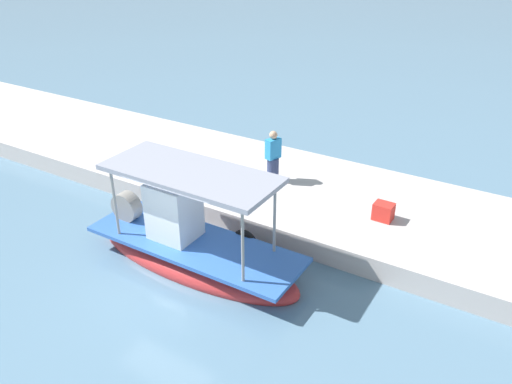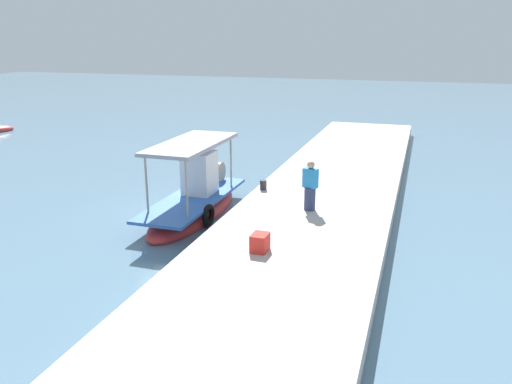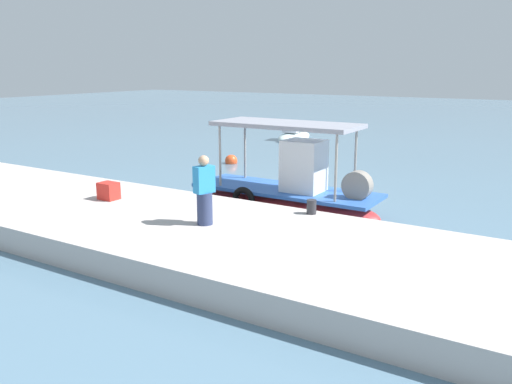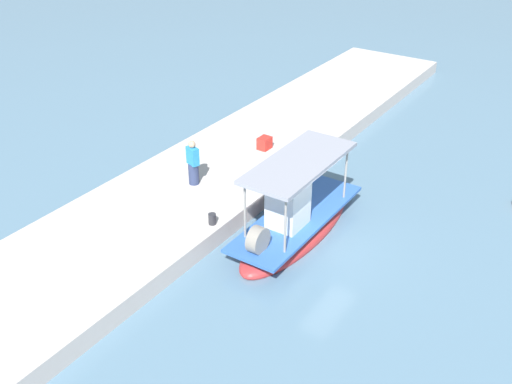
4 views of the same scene
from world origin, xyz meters
The scene contains 6 objects.
ground_plane centered at (0.00, 0.00, 0.00)m, with size 120.00×120.00×0.00m, color slate.
dock_quay centered at (0.00, -4.74, 0.30)m, with size 36.00×4.99×0.61m, color beige.
main_fishing_boat centered at (0.02, -0.61, 0.48)m, with size 5.84×1.94×2.94m.
fisherman_near_bollard centered at (0.00, -4.66, 1.34)m, with size 0.45×0.51×1.61m.
mooring_bollard centered at (1.71, -2.57, 0.79)m, with size 0.24×0.24×0.35m, color #2D2D33.
cargo_crate centered at (-3.67, -4.15, 0.84)m, with size 0.51×0.41×0.47m, color red.
Camera 2 is at (-15.42, -7.87, 5.95)m, focal length 36.03 mm.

